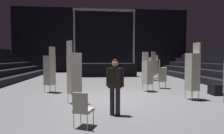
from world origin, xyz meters
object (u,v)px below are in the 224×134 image
at_px(chair_stack_mid_left, 155,67).
at_px(chair_stack_mid_right, 148,72).
at_px(chair_stack_rear_centre, 152,66).
at_px(loose_chair_near_man, 82,108).
at_px(chair_stack_front_right, 50,70).
at_px(stage_riser, 104,68).
at_px(man_with_tie, 115,83).
at_px(chair_stack_mid_centre, 193,71).
at_px(equipment_road_case, 220,90).
at_px(chair_stack_front_left, 74,72).
at_px(chair_stack_rear_left, 162,74).

bearing_deg(chair_stack_mid_left, chair_stack_mid_right, 89.18).
bearing_deg(chair_stack_mid_right, chair_stack_rear_centre, -134.40).
bearing_deg(loose_chair_near_man, chair_stack_front_right, 135.29).
xyz_separation_m(stage_riser, man_with_tie, (-0.21, -12.51, 0.29)).
relative_size(chair_stack_mid_right, chair_stack_mid_centre, 0.86).
height_order(equipment_road_case, loose_chair_near_man, loose_chair_near_man).
bearing_deg(chair_stack_front_right, chair_stack_mid_left, -25.14).
relative_size(chair_stack_rear_centre, equipment_road_case, 2.56).
distance_m(chair_stack_rear_centre, equipment_road_case, 6.05).
bearing_deg(man_with_tie, chair_stack_rear_centre, -97.08).
xyz_separation_m(chair_stack_front_right, chair_stack_rear_centre, (6.86, 4.40, -0.04)).
bearing_deg(man_with_tie, chair_stack_mid_right, -101.86).
distance_m(chair_stack_front_left, chair_stack_front_right, 2.86).
distance_m(chair_stack_front_right, chair_stack_rear_left, 6.37).
height_order(chair_stack_mid_right, chair_stack_rear_centre, chair_stack_rear_centre).
relative_size(chair_stack_front_left, chair_stack_front_right, 1.04).
bearing_deg(equipment_road_case, chair_stack_mid_right, 159.74).
bearing_deg(stage_riser, equipment_road_case, -62.00).
bearing_deg(chair_stack_front_right, chair_stack_mid_right, -62.76).
bearing_deg(chair_stack_front_left, man_with_tie, 8.73).
height_order(chair_stack_mid_left, loose_chair_near_man, chair_stack_mid_left).
bearing_deg(chair_stack_mid_left, chair_stack_front_right, 57.83).
bearing_deg(chair_stack_mid_left, chair_stack_rear_centre, 79.63).
bearing_deg(chair_stack_mid_left, equipment_road_case, 119.67).
bearing_deg(equipment_road_case, stage_riser, 118.00).
bearing_deg(chair_stack_rear_centre, equipment_road_case, -97.50).
bearing_deg(chair_stack_rear_centre, chair_stack_rear_left, -121.21).
distance_m(man_with_tie, chair_stack_rear_centre, 9.25).
distance_m(chair_stack_mid_left, chair_stack_rear_left, 4.95).
height_order(chair_stack_rear_left, equipment_road_case, chair_stack_rear_left).
relative_size(chair_stack_mid_left, chair_stack_rear_centre, 0.89).
height_order(man_with_tie, chair_stack_mid_centre, chair_stack_mid_centre).
bearing_deg(chair_stack_mid_left, chair_stack_front_left, 74.61).
height_order(stage_riser, chair_stack_front_left, stage_riser).
relative_size(chair_stack_front_left, chair_stack_rear_left, 1.45).
bearing_deg(chair_stack_mid_right, chair_stack_mid_left, -136.86).
height_order(stage_riser, equipment_road_case, stage_riser).
bearing_deg(chair_stack_rear_left, chair_stack_mid_right, -29.43).
distance_m(stage_riser, chair_stack_mid_right, 8.87).
bearing_deg(chair_stack_mid_centre, chair_stack_front_right, 60.86).
relative_size(chair_stack_mid_left, chair_stack_mid_right, 0.96).
bearing_deg(chair_stack_front_left, chair_stack_mid_centre, 59.10).
bearing_deg(chair_stack_rear_centre, chair_stack_front_right, -170.36).
distance_m(chair_stack_mid_left, equipment_road_case, 6.93).
bearing_deg(chair_stack_rear_left, stage_riser, -133.32).
xyz_separation_m(chair_stack_mid_right, chair_stack_rear_centre, (1.68, 4.55, 0.08)).
distance_m(chair_stack_rear_left, chair_stack_rear_centre, 3.79).
bearing_deg(loose_chair_near_man, chair_stack_rear_left, 75.29).
height_order(stage_riser, chair_stack_rear_left, stage_riser).
relative_size(chair_stack_front_right, loose_chair_near_man, 2.53).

